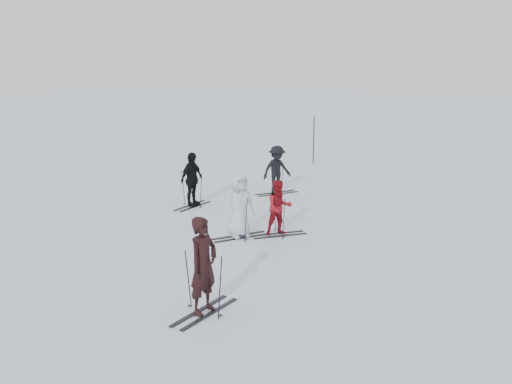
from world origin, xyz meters
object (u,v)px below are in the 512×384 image
skier_near_dark (203,267)px  skier_uphill_far (277,170)px  skier_red (279,209)px  skier_uphill_left (192,180)px  piste_marker (314,140)px  skier_grey (240,206)px

skier_near_dark → skier_uphill_far: 10.34m
skier_near_dark → skier_red: (-1.75, 5.04, -0.18)m
skier_near_dark → skier_uphill_left: size_ratio=1.06×
skier_uphill_left → skier_uphill_far: skier_uphill_left is taller
skier_near_dark → piste_marker: piste_marker is taller
skier_red → skier_grey: 1.13m
skier_grey → skier_uphill_far: bearing=49.1°
skier_grey → skier_near_dark: bearing=-124.4°
skier_red → piste_marker: (-5.22, 10.30, 0.35)m
skier_red → skier_uphill_left: skier_uphill_left is taller
skier_near_dark → skier_grey: skier_near_dark is taller
skier_uphill_far → piste_marker: bearing=44.6°
skier_red → skier_uphill_far: skier_uphill_far is taller
skier_uphill_left → skier_near_dark: bearing=-140.4°
skier_near_dark → skier_grey: (-2.51, 4.23, -0.07)m
skier_near_dark → skier_uphill_far: skier_near_dark is taller
skier_red → skier_grey: size_ratio=0.87×
skier_uphill_left → skier_uphill_far: (1.19, 3.25, -0.03)m
skier_grey → piste_marker: size_ratio=0.79×
skier_red → piste_marker: piste_marker is taller
skier_uphill_far → piste_marker: piste_marker is taller
skier_uphill_left → skier_uphill_far: 3.47m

